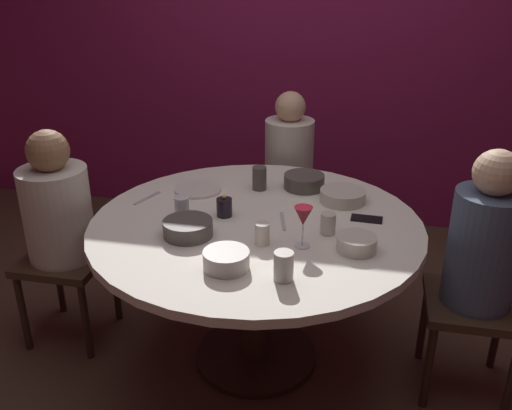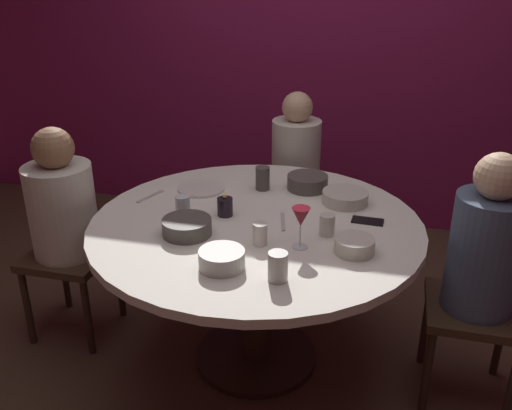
% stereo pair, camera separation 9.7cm
% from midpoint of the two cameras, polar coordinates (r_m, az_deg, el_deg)
% --- Properties ---
extents(ground_plane, '(8.00, 8.00, 0.00)m').
position_cam_midpoint_polar(ground_plane, '(2.92, -0.98, -15.20)').
color(ground_plane, '#4C3828').
extents(back_wall, '(6.00, 0.10, 2.60)m').
position_cam_midpoint_polar(back_wall, '(4.05, 4.68, 16.20)').
color(back_wall, maroon).
rests_on(back_wall, ground).
extents(dining_table, '(1.49, 1.49, 0.76)m').
position_cam_midpoint_polar(dining_table, '(2.57, -1.08, -4.39)').
color(dining_table, silver).
rests_on(dining_table, ground).
extents(seated_diner_left, '(0.40, 0.40, 1.12)m').
position_cam_midpoint_polar(seated_diner_left, '(2.90, -20.40, -0.90)').
color(seated_diner_left, '#3F2D1E').
rests_on(seated_diner_left, ground).
extents(seated_diner_back, '(0.40, 0.40, 1.13)m').
position_cam_midpoint_polar(seated_diner_back, '(3.42, 2.56, 4.39)').
color(seated_diner_back, '#3F2D1E').
rests_on(seated_diner_back, ground).
extents(seated_diner_right, '(0.40, 0.40, 1.16)m').
position_cam_midpoint_polar(seated_diner_right, '(2.52, 21.03, -4.41)').
color(seated_diner_right, '#3F2D1E').
rests_on(seated_diner_right, ground).
extents(candle_holder, '(0.07, 0.07, 0.11)m').
position_cam_midpoint_polar(candle_holder, '(2.55, -4.32, -0.23)').
color(candle_holder, black).
rests_on(candle_holder, dining_table).
extents(wine_glass, '(0.08, 0.08, 0.18)m').
position_cam_midpoint_polar(wine_glass, '(2.25, 3.59, -1.34)').
color(wine_glass, silver).
rests_on(wine_glass, dining_table).
extents(dinner_plate, '(0.24, 0.24, 0.01)m').
position_cam_midpoint_polar(dinner_plate, '(2.86, -6.88, 1.59)').
color(dinner_plate, silver).
rests_on(dinner_plate, dining_table).
extents(cell_phone, '(0.14, 0.08, 0.01)m').
position_cam_midpoint_polar(cell_phone, '(2.57, 10.13, -1.40)').
color(cell_phone, black).
rests_on(cell_phone, dining_table).
extents(bowl_serving_large, '(0.21, 0.21, 0.07)m').
position_cam_midpoint_polar(bowl_serving_large, '(2.40, -8.08, -2.34)').
color(bowl_serving_large, '#4C4742').
rests_on(bowl_serving_large, dining_table).
extents(bowl_salad_center, '(0.22, 0.22, 0.06)m').
position_cam_midpoint_polar(bowl_salad_center, '(2.73, 7.81, 0.92)').
color(bowl_salad_center, beige).
rests_on(bowl_salad_center, dining_table).
extents(bowl_small_white, '(0.21, 0.21, 0.07)m').
position_cam_midpoint_polar(bowl_small_white, '(2.86, 3.95, 2.40)').
color(bowl_small_white, '#4C4742').
rests_on(bowl_small_white, dining_table).
extents(bowl_sauce_side, '(0.18, 0.18, 0.07)m').
position_cam_midpoint_polar(bowl_sauce_side, '(2.14, -4.34, -5.58)').
color(bowl_sauce_side, '#B2ADA3').
rests_on(bowl_sauce_side, dining_table).
extents(bowl_rice_portion, '(0.16, 0.16, 0.06)m').
position_cam_midpoint_polar(bowl_rice_portion, '(2.28, 9.01, -3.88)').
color(bowl_rice_portion, beige).
rests_on(bowl_rice_portion, dining_table).
extents(cup_near_candle, '(0.07, 0.07, 0.10)m').
position_cam_midpoint_polar(cup_near_candle, '(2.56, -8.61, -0.26)').
color(cup_near_candle, silver).
rests_on(cup_near_candle, dining_table).
extents(cup_by_left_diner, '(0.07, 0.07, 0.11)m').
position_cam_midpoint_polar(cup_by_left_diner, '(2.05, 1.47, -6.24)').
color(cup_by_left_diner, '#B2ADA3').
rests_on(cup_by_left_diner, dining_table).
extents(cup_by_right_diner, '(0.07, 0.07, 0.09)m').
position_cam_midpoint_polar(cup_by_right_diner, '(2.40, 6.18, -1.89)').
color(cup_by_right_diner, beige).
rests_on(cup_by_right_diner, dining_table).
extents(cup_center_front, '(0.06, 0.06, 0.09)m').
position_cam_midpoint_polar(cup_center_front, '(2.30, -0.57, -2.95)').
color(cup_center_front, beige).
rests_on(cup_center_front, dining_table).
extents(cup_far_edge, '(0.07, 0.07, 0.12)m').
position_cam_midpoint_polar(cup_far_edge, '(2.83, -0.63, 2.74)').
color(cup_far_edge, '#4C4742').
rests_on(cup_far_edge, dining_table).
extents(fork_near_plate, '(0.07, 0.18, 0.01)m').
position_cam_midpoint_polar(fork_near_plate, '(2.80, -11.97, 0.68)').
color(fork_near_plate, '#B7B7BC').
rests_on(fork_near_plate, dining_table).
extents(knife_near_plate, '(0.06, 0.18, 0.01)m').
position_cam_midpoint_polar(knife_near_plate, '(2.51, 1.65, -1.67)').
color(knife_near_plate, '#B7B7BC').
rests_on(knife_near_plate, dining_table).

